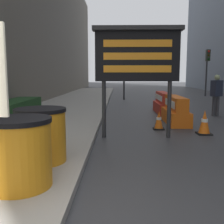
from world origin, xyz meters
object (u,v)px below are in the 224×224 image
Objects in this scene: barrel_drum_foreground at (19,152)px; barrel_drum_middle at (41,135)px; traffic_light_far_side at (207,62)px; pedestrian_worker at (216,92)px; traffic_cone_near at (204,123)px; traffic_cone_mid at (159,120)px; jersey_barrier_red_striped at (163,104)px; traffic_cone_far at (181,111)px; message_board at (137,56)px; jersey_barrier_orange_far at (176,112)px; traffic_light_near_curb at (124,49)px.

barrel_drum_middle is (-0.01, 1.01, 0.00)m from barrel_drum_foreground.
traffic_light_far_side is (7.96, 15.76, 1.95)m from barrel_drum_middle.
pedestrian_worker is at bearing 49.33° from barrel_drum_middle.
traffic_cone_near is (3.60, 2.66, -0.26)m from barrel_drum_middle.
traffic_light_far_side reaches higher than barrel_drum_foreground.
barrel_drum_middle is 1.64× the size of traffic_cone_mid.
traffic_light_far_side is at bearing 64.64° from barrel_drum_foreground.
barrel_drum_foreground reaches higher than traffic_cone_mid.
jersey_barrier_red_striped is 3.53m from traffic_cone_mid.
barrel_drum_foreground is 6.64m from traffic_cone_far.
traffic_light_far_side reaches higher than message_board.
barrel_drum_foreground is 0.26× the size of traffic_light_far_side.
barrel_drum_foreground reaches higher than jersey_barrier_red_striped.
barrel_drum_middle is 0.33× the size of message_board.
message_board is (1.74, 3.26, 1.46)m from barrel_drum_foreground.
traffic_cone_far is (3.44, 5.67, -0.20)m from barrel_drum_foreground.
jersey_barrier_orange_far is at bearing -90.00° from jersey_barrier_red_striped.
traffic_cone_far is at bearing 53.41° from jersey_barrier_orange_far.
barrel_drum_middle is 3.21m from message_board.
pedestrian_worker is at bearing -63.57° from traffic_light_near_curb.
traffic_light_near_curb is (-1.93, 10.10, 2.94)m from traffic_cone_near.
traffic_light_near_curb is at bearing -93.69° from pedestrian_worker.
pedestrian_worker is (3.41, -6.85, -2.32)m from traffic_light_near_curb.
traffic_light_near_curb reaches higher than message_board.
barrel_drum_middle is at bearing -127.83° from message_board.
pedestrian_worker is (2.59, 2.61, 0.67)m from traffic_cone_mid.
traffic_cone_near is at bearing -79.20° from traffic_light_near_curb.
message_board is 2.55m from traffic_cone_near.
traffic_light_near_curb is at bearing -154.53° from traffic_light_far_side.
traffic_cone_mid is (-1.12, 0.63, -0.05)m from traffic_cone_near.
message_board is 1.71× the size of pedestrian_worker.
jersey_barrier_red_striped is (3.18, 6.75, -0.19)m from barrel_drum_middle.
traffic_light_far_side is at bearing 71.59° from traffic_cone_near.
traffic_light_far_side reaches higher than jersey_barrier_orange_far.
traffic_cone_near is at bearing 36.48° from barrel_drum_middle.
jersey_barrier_orange_far is 1.23m from traffic_cone_mid.
traffic_cone_mid is 9.96m from traffic_light_near_curb.
traffic_cone_near is 0.14× the size of traffic_light_near_curb.
traffic_cone_near is 3.62m from pedestrian_worker.
barrel_drum_middle is 4.14m from traffic_cone_mid.
barrel_drum_foreground reaches higher than traffic_cone_near.
barrel_drum_foreground is 0.57× the size of pedestrian_worker.
message_board is at bearing 61.93° from barrel_drum_foreground.
traffic_light_near_curb is 8.00m from pedestrian_worker.
barrel_drum_middle is 1.20× the size of traffic_cone_far.
message_board is 3.59× the size of traffic_cone_far.
barrel_drum_foreground reaches higher than jersey_barrier_orange_far.
traffic_light_far_side is at bearing 67.91° from traffic_cone_far.
jersey_barrier_orange_far is 1.69m from traffic_cone_near.
message_board is 5.06m from pedestrian_worker.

